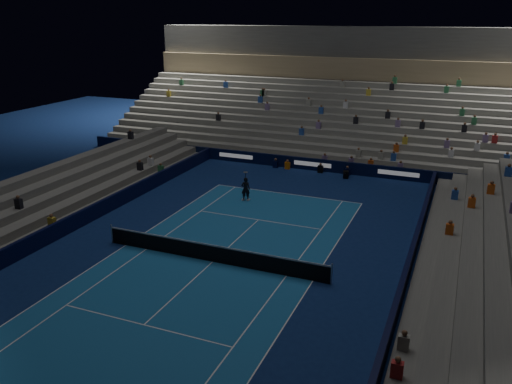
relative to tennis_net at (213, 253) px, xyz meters
name	(u,v)px	position (x,y,z in m)	size (l,w,h in m)	color
ground	(213,262)	(0.00, 0.00, -0.50)	(90.00, 90.00, 0.00)	#0D1F51
court_surface	(213,262)	(0.00, 0.00, -0.50)	(10.97, 23.77, 0.01)	#1B5A98
sponsor_barrier_far	(313,164)	(0.00, 18.50, 0.00)	(44.00, 0.25, 1.00)	black
sponsor_barrier_east	(402,288)	(9.70, 0.00, 0.00)	(0.25, 37.00, 1.00)	black
sponsor_barrier_west	(66,226)	(-9.70, 0.00, 0.00)	(0.25, 37.00, 1.00)	black
grandstand_main	(341,112)	(0.00, 27.90, 2.87)	(44.00, 15.20, 11.20)	slate
grandstand_east	(485,295)	(13.17, 0.00, 0.41)	(5.00, 37.00, 2.50)	#60605B
grandstand_west	(20,212)	(-13.17, 0.00, 0.41)	(5.00, 37.00, 2.50)	slate
tennis_net	(213,253)	(0.00, 0.00, 0.00)	(12.90, 0.10, 1.10)	#B2B2B7
tennis_player	(246,189)	(-2.21, 9.47, 0.34)	(0.61, 0.40, 1.68)	black
broadcast_camera	(346,174)	(3.07, 17.34, -0.21)	(0.54, 0.93, 0.57)	black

